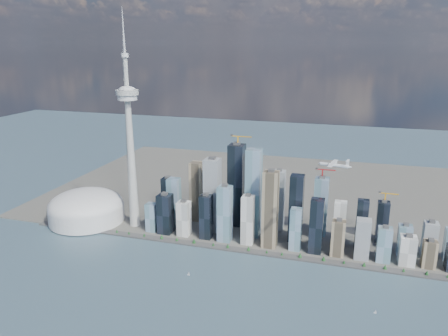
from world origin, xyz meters
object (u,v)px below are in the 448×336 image
(airplane, at_px, (334,165))
(sailboat_east, at_px, (375,312))
(needle_tower, at_px, (130,140))
(dome_stadium, at_px, (86,208))
(sailboat_west, at_px, (189,274))

(airplane, height_order, sailboat_east, airplane)
(needle_tower, distance_m, dome_stadium, 241.40)
(dome_stadium, height_order, airplane, airplane)
(sailboat_west, relative_size, sailboat_east, 1.19)
(airplane, relative_size, sailboat_west, 6.87)
(dome_stadium, height_order, sailboat_west, dome_stadium)
(sailboat_west, bearing_deg, needle_tower, 153.19)
(airplane, bearing_deg, sailboat_east, -40.79)
(needle_tower, relative_size, dome_stadium, 2.75)
(dome_stadium, xyz_separation_m, sailboat_west, (371.13, -189.35, -36.32))
(airplane, bearing_deg, sailboat_west, -152.57)
(sailboat_east, bearing_deg, airplane, 143.73)
(airplane, distance_m, sailboat_east, 281.44)
(dome_stadium, bearing_deg, sailboat_east, -16.29)
(dome_stadium, xyz_separation_m, sailboat_east, (743.74, -217.41, -36.82))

